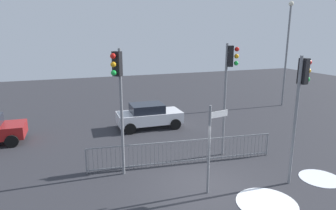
% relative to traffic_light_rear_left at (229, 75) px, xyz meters
% --- Properties ---
extents(ground_plane, '(60.00, 60.00, 0.00)m').
position_rel_traffic_light_rear_left_xyz_m(ground_plane, '(-2.22, -2.22, -3.74)').
color(ground_plane, '#2D2D33').
extents(traffic_light_rear_left, '(0.52, 0.41, 5.12)m').
position_rel_traffic_light_rear_left_xyz_m(traffic_light_rear_left, '(0.00, 0.00, 0.00)').
color(traffic_light_rear_left, slate).
rests_on(traffic_light_rear_left, ground).
extents(traffic_light_foreground_right, '(0.47, 0.47, 5.00)m').
position_rel_traffic_light_rear_left_xyz_m(traffic_light_foreground_right, '(-4.97, -0.38, -0.09)').
color(traffic_light_foreground_right, slate).
rests_on(traffic_light_foreground_right, ground).
extents(traffic_light_mid_left, '(0.56, 0.35, 4.79)m').
position_rel_traffic_light_rear_left_xyz_m(traffic_light_mid_left, '(0.97, -3.19, -0.23)').
color(traffic_light_mid_left, slate).
rests_on(traffic_light_mid_left, ground).
extents(direction_sign_post, '(0.78, 0.18, 3.21)m').
position_rel_traffic_light_rear_left_xyz_m(direction_sign_post, '(-2.32, -2.76, -1.94)').
color(direction_sign_post, slate).
rests_on(direction_sign_post, ground).
extents(pedestrian_guard_railing, '(8.11, 1.03, 1.07)m').
position_rel_traffic_light_rear_left_xyz_m(pedestrian_guard_railing, '(-2.25, -0.23, -3.18)').
color(pedestrian_guard_railing, slate).
rests_on(pedestrian_guard_railing, ground).
extents(car_white_trailing, '(3.85, 2.02, 1.47)m').
position_rel_traffic_light_rear_left_xyz_m(car_white_trailing, '(-2.19, 5.17, -2.97)').
color(car_white_trailing, silver).
rests_on(car_white_trailing, ground).
extents(street_lamp, '(0.36, 0.36, 7.83)m').
position_rel_traffic_light_rear_left_xyz_m(street_lamp, '(9.29, 6.98, 0.96)').
color(street_lamp, slate).
rests_on(street_lamp, ground).
extents(snow_patch_kerb, '(1.57, 1.57, 0.01)m').
position_rel_traffic_light_rear_left_xyz_m(snow_patch_kerb, '(2.26, -3.34, -3.73)').
color(snow_patch_kerb, white).
rests_on(snow_patch_kerb, ground).
extents(snow_patch_island, '(2.03, 2.03, 0.01)m').
position_rel_traffic_light_rear_left_xyz_m(snow_patch_island, '(-0.84, -4.06, -3.73)').
color(snow_patch_island, white).
rests_on(snow_patch_island, ground).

